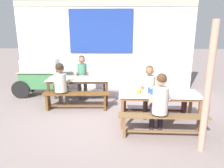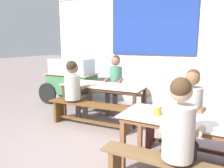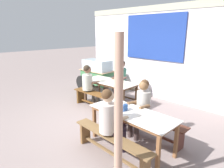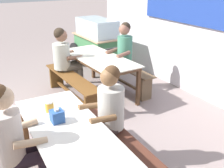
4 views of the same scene
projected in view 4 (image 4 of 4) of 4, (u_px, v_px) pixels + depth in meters
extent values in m
plane|color=gray|center=(57.00, 122.00, 4.21)|extent=(40.00, 40.00, 0.00)
cube|color=silver|center=(192.00, 17.00, 4.91)|extent=(6.22, 0.12, 2.87)
cube|color=beige|center=(99.00, 58.00, 4.96)|extent=(1.82, 0.83, 0.02)
cube|color=#4E3320|center=(99.00, 60.00, 4.98)|extent=(1.73, 0.77, 0.06)
cube|color=#4E3320|center=(138.00, 88.00, 4.64)|extent=(0.06, 0.06, 0.66)
cube|color=#4E3320|center=(107.00, 96.00, 4.33)|extent=(0.06, 0.06, 0.66)
cube|color=#4E3320|center=(93.00, 64.00, 5.90)|extent=(0.06, 0.06, 0.66)
cube|color=#4E3320|center=(67.00, 69.00, 5.59)|extent=(0.06, 0.06, 0.66)
cube|color=silver|center=(68.00, 129.00, 2.67)|extent=(1.78, 0.73, 0.02)
cube|color=brown|center=(69.00, 133.00, 2.68)|extent=(1.70, 0.67, 0.06)
cube|color=brown|center=(70.00, 121.00, 3.60)|extent=(0.06, 0.06, 0.66)
cube|color=brown|center=(26.00, 132.00, 3.34)|extent=(0.06, 0.06, 0.66)
cube|color=brown|center=(124.00, 66.00, 5.35)|extent=(1.70, 0.35, 0.02)
cube|color=brown|center=(146.00, 89.00, 4.88)|extent=(0.07, 0.23, 0.44)
cube|color=brown|center=(105.00, 67.00, 6.00)|extent=(0.07, 0.23, 0.44)
cube|color=brown|center=(123.00, 82.00, 5.48)|extent=(1.41, 0.11, 0.04)
cube|color=brown|center=(71.00, 77.00, 4.78)|extent=(1.78, 0.39, 0.03)
cube|color=brown|center=(92.00, 105.00, 4.28)|extent=(0.07, 0.27, 0.44)
cube|color=brown|center=(57.00, 77.00, 5.47)|extent=(0.07, 0.27, 0.44)
cube|color=brown|center=(73.00, 95.00, 4.91)|extent=(1.49, 0.11, 0.04)
cube|color=#4F281C|center=(118.00, 137.00, 3.03)|extent=(1.73, 0.34, 0.03)
cube|color=#542822|center=(91.00, 125.00, 3.72)|extent=(0.06, 0.26, 0.44)
cube|color=#4F281C|center=(117.00, 161.00, 3.16)|extent=(1.45, 0.07, 0.04)
cube|color=brown|center=(4.00, 148.00, 3.22)|extent=(0.06, 0.21, 0.44)
cube|color=#3F7D4A|center=(97.00, 47.00, 6.42)|extent=(1.26, 0.67, 0.51)
cube|color=silver|center=(97.00, 28.00, 6.25)|extent=(1.13, 0.60, 0.41)
cube|color=tan|center=(97.00, 36.00, 6.32)|extent=(1.34, 0.75, 0.02)
cylinder|color=black|center=(98.00, 50.00, 7.14)|extent=(0.56, 0.07, 0.56)
cylinder|color=black|center=(75.00, 54.00, 6.80)|extent=(0.56, 0.07, 0.56)
cylinder|color=#333333|center=(109.00, 69.00, 6.14)|extent=(0.05, 0.05, 0.28)
cylinder|color=#3F3F3F|center=(115.00, 48.00, 5.74)|extent=(0.06, 0.63, 0.04)
cylinder|color=#605B4F|center=(81.00, 79.00, 5.28)|extent=(0.11, 0.11, 0.46)
cylinder|color=#605B4F|center=(76.00, 77.00, 5.42)|extent=(0.11, 0.11, 0.46)
cylinder|color=#605B4F|center=(72.00, 68.00, 5.09)|extent=(0.16, 0.38, 0.13)
cylinder|color=#605B4F|center=(68.00, 65.00, 5.22)|extent=(0.16, 0.38, 0.13)
cylinder|color=#B6BAAA|center=(62.00, 56.00, 4.98)|extent=(0.31, 0.31, 0.48)
sphere|color=brown|center=(61.00, 36.00, 4.84)|extent=(0.23, 0.23, 0.23)
sphere|color=#2D2319|center=(59.00, 34.00, 4.81)|extent=(0.21, 0.21, 0.21)
cylinder|color=brown|center=(75.00, 58.00, 4.95)|extent=(0.10, 0.31, 0.09)
cylinder|color=brown|center=(66.00, 53.00, 5.21)|extent=(0.10, 0.31, 0.09)
cylinder|color=#635C59|center=(109.00, 79.00, 5.29)|extent=(0.11, 0.11, 0.46)
cylinder|color=#635C59|center=(115.00, 82.00, 5.16)|extent=(0.11, 0.11, 0.46)
cylinder|color=#635C59|center=(115.00, 64.00, 5.28)|extent=(0.18, 0.38, 0.13)
cylinder|color=#635C59|center=(121.00, 66.00, 5.15)|extent=(0.18, 0.38, 0.13)
cylinder|color=#3D765D|center=(125.00, 50.00, 5.21)|extent=(0.29, 0.29, 0.56)
sphere|color=brown|center=(124.00, 29.00, 5.04)|extent=(0.21, 0.21, 0.21)
sphere|color=#2D2319|center=(126.00, 27.00, 5.04)|extent=(0.19, 0.19, 0.19)
cylinder|color=brown|center=(112.00, 51.00, 5.22)|extent=(0.12, 0.31, 0.10)
cylinder|color=brown|center=(123.00, 55.00, 4.99)|extent=(0.12, 0.31, 0.10)
cylinder|color=#443432|center=(84.00, 149.00, 3.18)|extent=(0.11, 0.11, 0.46)
cylinder|color=#443432|center=(90.00, 158.00, 3.03)|extent=(0.11, 0.11, 0.46)
cylinder|color=#443432|center=(96.00, 126.00, 3.14)|extent=(0.15, 0.36, 0.13)
cylinder|color=#443432|center=(102.00, 133.00, 2.99)|extent=(0.15, 0.36, 0.13)
cylinder|color=#B5B2AA|center=(111.00, 108.00, 3.04)|extent=(0.30, 0.30, 0.50)
sphere|color=brown|center=(109.00, 77.00, 2.89)|extent=(0.20, 0.20, 0.20)
sphere|color=#4C331E|center=(112.00, 74.00, 2.88)|extent=(0.19, 0.19, 0.19)
cylinder|color=brown|center=(91.00, 106.00, 3.11)|extent=(0.09, 0.31, 0.10)
cylinder|color=brown|center=(103.00, 119.00, 2.83)|extent=(0.09, 0.31, 0.09)
cylinder|color=#271D29|center=(44.00, 167.00, 2.88)|extent=(0.11, 0.11, 0.46)
cylinder|color=#271D29|center=(29.00, 160.00, 2.55)|extent=(0.14, 0.36, 0.13)
cylinder|color=#271D29|center=(25.00, 150.00, 2.70)|extent=(0.14, 0.36, 0.13)
cylinder|color=beige|center=(6.00, 138.00, 2.46)|extent=(0.30, 0.30, 0.53)
sphere|color=tan|center=(2.00, 98.00, 2.31)|extent=(0.21, 0.21, 0.21)
cylinder|color=tan|center=(31.00, 143.00, 2.40)|extent=(0.08, 0.31, 0.11)
cylinder|color=tan|center=(23.00, 125.00, 2.68)|extent=(0.08, 0.31, 0.10)
cube|color=#29539D|center=(57.00, 116.00, 2.77)|extent=(0.13, 0.13, 0.13)
cube|color=white|center=(56.00, 110.00, 2.74)|extent=(0.05, 0.04, 0.02)
cylinder|color=gold|center=(50.00, 107.00, 2.98)|extent=(0.10, 0.10, 0.11)
cylinder|color=white|center=(49.00, 102.00, 2.96)|extent=(0.09, 0.09, 0.02)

